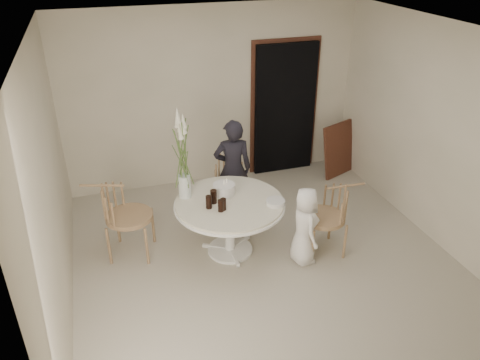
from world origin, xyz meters
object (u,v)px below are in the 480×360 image
object	(u,v)px
chair_left	(117,209)
flower_vase	(183,156)
girl	(233,169)
birthday_cake	(224,189)
chair_right	(334,209)
chair_far	(228,178)
table	(230,209)
boy	(305,226)

from	to	relation	value
chair_left	flower_vase	bearing A→B (deg)	-80.15
girl	flower_vase	xyz separation A→B (m)	(-0.77, -0.56, 0.56)
chair_left	birthday_cake	distance (m)	1.31
chair_right	girl	size ratio (longest dim) A/B	0.65
chair_far	birthday_cake	xyz separation A→B (m)	(-0.25, -0.69, 0.25)
table	girl	size ratio (longest dim) A/B	0.94
chair_right	table	bearing A→B (deg)	-103.26
birthday_cake	flower_vase	distance (m)	0.67
chair_right	girl	bearing A→B (deg)	-139.39
chair_far	girl	world-z (taller)	girl
table	chair_right	world-z (taller)	chair_right
chair_far	girl	distance (m)	0.18
table	chair_left	size ratio (longest dim) A/B	1.36
table	chair_right	bearing A→B (deg)	-15.74
girl	birthday_cake	bearing A→B (deg)	74.13
chair_left	girl	size ratio (longest dim) A/B	0.69
boy	chair_far	bearing A→B (deg)	25.35
boy	birthday_cake	bearing A→B (deg)	54.57
chair_left	girl	xyz separation A→B (m)	(1.59, 0.45, 0.07)
chair_far	chair_left	bearing A→B (deg)	-177.06
chair_far	chair_right	xyz separation A→B (m)	(0.98, -1.23, 0.04)
birthday_cake	chair_right	bearing A→B (deg)	-23.64
boy	birthday_cake	world-z (taller)	boy
chair_left	table	bearing A→B (deg)	-88.79
chair_right	chair_left	distance (m)	2.62
chair_right	birthday_cake	size ratio (longest dim) A/B	3.40
chair_left	flower_vase	size ratio (longest dim) A/B	0.86
table	chair_far	bearing A→B (deg)	74.65
table	chair_left	bearing A→B (deg)	163.40
chair_left	boy	world-z (taller)	boy
chair_right	flower_vase	size ratio (longest dim) A/B	0.81
table	birthday_cake	world-z (taller)	birthday_cake
chair_far	girl	xyz separation A→B (m)	(0.05, -0.05, 0.16)
chair_right	boy	xyz separation A→B (m)	(-0.42, -0.09, -0.10)
girl	boy	size ratio (longest dim) A/B	1.44
chair_far	chair_left	distance (m)	1.62
girl	birthday_cake	world-z (taller)	girl
girl	boy	xyz separation A→B (m)	(0.50, -1.27, -0.22)
chair_left	birthday_cake	bearing A→B (deg)	-80.66
girl	flower_vase	distance (m)	1.11
chair_right	flower_vase	bearing A→B (deg)	-107.45
birthday_cake	flower_vase	size ratio (longest dim) A/B	0.24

